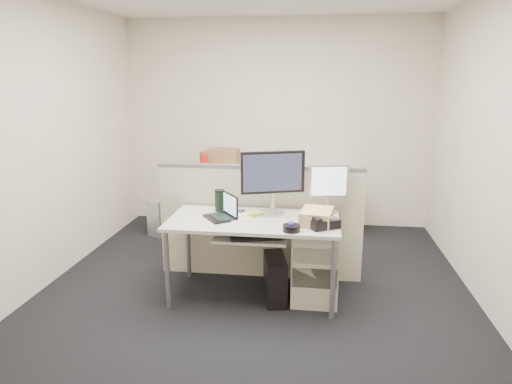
# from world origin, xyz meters

# --- Properties ---
(floor) EXTENTS (4.00, 4.50, 0.01)m
(floor) POSITION_xyz_m (0.00, 0.00, -0.01)
(floor) COLOR black
(floor) RESTS_ON ground
(wall_back) EXTENTS (4.00, 0.02, 2.70)m
(wall_back) POSITION_xyz_m (0.00, 2.25, 1.35)
(wall_back) COLOR beige
(wall_back) RESTS_ON ground
(wall_front) EXTENTS (4.00, 0.02, 2.70)m
(wall_front) POSITION_xyz_m (0.00, -2.25, 1.35)
(wall_front) COLOR beige
(wall_front) RESTS_ON ground
(wall_left) EXTENTS (0.02, 4.50, 2.70)m
(wall_left) POSITION_xyz_m (-2.00, 0.00, 1.35)
(wall_left) COLOR beige
(wall_left) RESTS_ON ground
(wall_right) EXTENTS (0.02, 4.50, 2.70)m
(wall_right) POSITION_xyz_m (2.00, 0.00, 1.35)
(wall_right) COLOR beige
(wall_right) RESTS_ON ground
(desk) EXTENTS (1.50, 0.75, 0.73)m
(desk) POSITION_xyz_m (0.00, 0.00, 0.66)
(desk) COLOR silver
(desk) RESTS_ON floor
(keyboard_tray) EXTENTS (0.62, 0.32, 0.02)m
(keyboard_tray) POSITION_xyz_m (0.00, -0.18, 0.62)
(keyboard_tray) COLOR silver
(keyboard_tray) RESTS_ON desk
(drawer_pedestal) EXTENTS (0.40, 0.55, 0.65)m
(drawer_pedestal) POSITION_xyz_m (0.55, 0.05, 0.33)
(drawer_pedestal) COLOR beige
(drawer_pedestal) RESTS_ON floor
(cubicle_partition) EXTENTS (2.00, 0.06, 1.10)m
(cubicle_partition) POSITION_xyz_m (0.00, 0.45, 0.55)
(cubicle_partition) COLOR beige
(cubicle_partition) RESTS_ON floor
(back_counter) EXTENTS (2.00, 0.60, 0.72)m
(back_counter) POSITION_xyz_m (0.00, 1.93, 0.36)
(back_counter) COLOR beige
(back_counter) RESTS_ON floor
(monitor_main) EXTENTS (0.62, 0.40, 0.58)m
(monitor_main) POSITION_xyz_m (0.15, 0.18, 1.02)
(monitor_main) COLOR black
(monitor_main) RESTS_ON desk
(monitor_small) EXTENTS (0.39, 0.24, 0.44)m
(monitor_small) POSITION_xyz_m (0.65, 0.31, 0.95)
(monitor_small) COLOR #B7B7BC
(monitor_small) RESTS_ON desk
(laptop) EXTENTS (0.34, 0.36, 0.21)m
(laptop) POSITION_xyz_m (-0.30, -0.02, 0.84)
(laptop) COLOR black
(laptop) RESTS_ON desk
(trackball) EXTENTS (0.15, 0.15, 0.05)m
(trackball) POSITION_xyz_m (0.35, -0.28, 0.76)
(trackball) COLOR black
(trackball) RESTS_ON desk
(desk_phone) EXTENTS (0.31, 0.29, 0.08)m
(desk_phone) POSITION_xyz_m (0.60, -0.14, 0.77)
(desk_phone) COLOR black
(desk_phone) RESTS_ON desk
(paper_stack) EXTENTS (0.25, 0.29, 0.01)m
(paper_stack) POSITION_xyz_m (-0.12, 0.03, 0.74)
(paper_stack) COLOR white
(paper_stack) RESTS_ON desk
(sticky_pad) EXTENTS (0.11, 0.11, 0.01)m
(sticky_pad) POSITION_xyz_m (-0.05, 0.00, 0.74)
(sticky_pad) COLOR #FAF247
(sticky_pad) RESTS_ON desk
(travel_mug) EXTENTS (0.11, 0.11, 0.19)m
(travel_mug) POSITION_xyz_m (-0.35, 0.22, 0.82)
(travel_mug) COLOR black
(travel_mug) RESTS_ON desk
(banana) EXTENTS (0.17, 0.15, 0.04)m
(banana) POSITION_xyz_m (0.00, 0.10, 0.75)
(banana) COLOR #FFFD4D
(banana) RESTS_ON desk
(cellphone) EXTENTS (0.06, 0.11, 0.01)m
(cellphone) POSITION_xyz_m (-0.15, 0.20, 0.74)
(cellphone) COLOR black
(cellphone) RESTS_ON desk
(manila_folders) EXTENTS (0.30, 0.36, 0.12)m
(manila_folders) POSITION_xyz_m (0.55, -0.05, 0.79)
(manila_folders) COLOR #D8B679
(manila_folders) RESTS_ON desk
(keyboard) EXTENTS (0.45, 0.26, 0.02)m
(keyboard) POSITION_xyz_m (0.05, -0.22, 0.64)
(keyboard) COLOR black
(keyboard) RESTS_ON keyboard_tray
(pc_tower_desk) EXTENTS (0.26, 0.46, 0.40)m
(pc_tower_desk) POSITION_xyz_m (0.20, -0.05, 0.20)
(pc_tower_desk) COLOR black
(pc_tower_desk) RESTS_ON floor
(pc_tower_spare_dark) EXTENTS (0.34, 0.48, 0.42)m
(pc_tower_spare_dark) POSITION_xyz_m (-1.05, 1.63, 0.21)
(pc_tower_spare_dark) COLOR black
(pc_tower_spare_dark) RESTS_ON floor
(pc_tower_spare_silver) EXTENTS (0.36, 0.53, 0.46)m
(pc_tower_spare_silver) POSITION_xyz_m (-1.37, 1.63, 0.23)
(pc_tower_spare_silver) COLOR #B7B7BC
(pc_tower_spare_silver) RESTS_ON floor
(cardboard_box_left) EXTENTS (0.41, 0.31, 0.31)m
(cardboard_box_left) POSITION_xyz_m (-0.70, 2.05, 0.87)
(cardboard_box_left) COLOR #98754B
(cardboard_box_left) RESTS_ON back_counter
(cardboard_box_right) EXTENTS (0.40, 0.33, 0.26)m
(cardboard_box_right) POSITION_xyz_m (0.00, 2.05, 0.85)
(cardboard_box_right) COLOR #98754B
(cardboard_box_right) RESTS_ON back_counter
(red_binder) EXTENTS (0.18, 0.31, 0.29)m
(red_binder) POSITION_xyz_m (-0.90, 1.83, 0.86)
(red_binder) COLOR red
(red_binder) RESTS_ON back_counter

